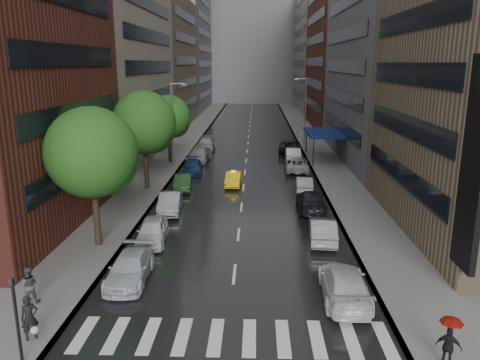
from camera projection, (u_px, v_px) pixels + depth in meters
name	position (u px, v px, depth m)	size (l,w,h in m)	color
ground	(230.00, 312.00, 21.39)	(220.00, 220.00, 0.00)	gray
road	(249.00, 139.00, 69.84)	(14.00, 140.00, 0.01)	black
sidewalk_left	(189.00, 138.00, 70.12)	(4.00, 140.00, 0.15)	gray
sidewalk_right	(309.00, 139.00, 69.53)	(4.00, 140.00, 0.15)	gray
crosswalk	(233.00, 337.00, 19.45)	(13.15, 2.80, 0.01)	silver
buildings_left	(156.00, 31.00, 74.95)	(8.00, 108.00, 38.00)	maroon
buildings_right	(347.00, 36.00, 72.16)	(8.05, 109.10, 36.00)	#937A5B
building_far	(253.00, 44.00, 131.82)	(40.00, 14.00, 32.00)	slate
tree_near	(92.00, 153.00, 27.59)	(5.44, 5.44, 8.67)	#382619
tree_mid	(144.00, 123.00, 40.44)	(5.53, 5.53, 8.82)	#382619
tree_far	(169.00, 117.00, 51.89)	(4.80, 4.80, 7.66)	#382619
taxi	(233.00, 179.00, 43.23)	(1.37, 3.93, 1.29)	yellow
parked_cars_left	(186.00, 176.00, 43.96)	(2.72, 42.85, 1.58)	silver
parked_cars_right	(302.00, 179.00, 42.76)	(3.09, 43.77, 1.57)	silver
ped_bag_walker	(30.00, 318.00, 18.88)	(0.82, 0.77, 1.88)	black
ped_black_umbrella	(28.00, 279.00, 21.66)	(1.04, 0.98, 2.09)	#444549
ped_red_umbrella	(450.00, 337.00, 17.12)	(0.99, 0.82, 2.01)	black
traffic_light	(16.00, 313.00, 17.05)	(0.18, 0.15, 3.45)	black
street_lamp_left	(173.00, 123.00, 49.52)	(1.74, 0.22, 9.00)	gray
street_lamp_right	(305.00, 109.00, 63.55)	(1.74, 0.22, 9.00)	gray
awning	(324.00, 133.00, 54.24)	(4.00, 8.00, 3.12)	navy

